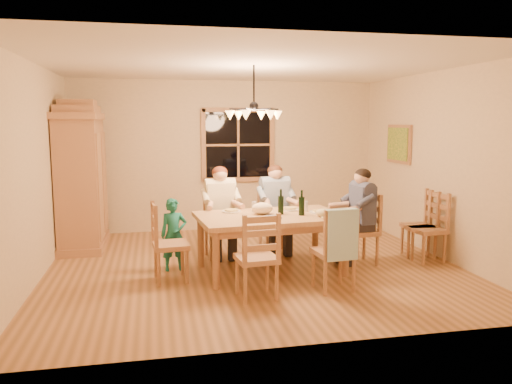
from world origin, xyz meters
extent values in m
plane|color=brown|center=(0.00, 0.00, 0.00)|extent=(5.50, 5.50, 0.00)
cube|color=white|center=(0.00, 0.00, 2.70)|extent=(5.50, 5.00, 0.02)
cube|color=beige|center=(0.00, 2.50, 1.35)|extent=(5.50, 0.02, 2.70)
cube|color=beige|center=(-2.75, 0.00, 1.35)|extent=(0.02, 5.00, 2.70)
cube|color=beige|center=(2.75, 0.00, 1.35)|extent=(0.02, 5.00, 2.70)
cube|color=black|center=(0.20, 2.48, 1.55)|extent=(1.20, 0.03, 1.20)
cube|color=#A67649|center=(0.20, 2.46, 1.55)|extent=(1.30, 0.06, 1.30)
cube|color=#A67348|center=(2.72, 1.20, 1.60)|extent=(0.04, 0.78, 0.64)
cube|color=#1E6B2D|center=(2.69, 1.20, 1.60)|extent=(0.02, 0.68, 0.54)
cylinder|color=black|center=(0.00, 0.00, 2.44)|extent=(0.02, 0.02, 0.53)
sphere|color=black|center=(0.00, 0.00, 2.17)|extent=(0.12, 0.12, 0.12)
cylinder|color=black|center=(0.16, 0.00, 2.13)|extent=(0.34, 0.02, 0.02)
cone|color=#FFB259|center=(0.32, 0.00, 2.05)|extent=(0.13, 0.13, 0.12)
cylinder|color=black|center=(0.08, 0.14, 2.13)|extent=(0.19, 0.31, 0.02)
cone|color=#FFB259|center=(0.16, 0.28, 2.05)|extent=(0.13, 0.13, 0.12)
cylinder|color=black|center=(-0.08, 0.14, 2.13)|extent=(0.19, 0.31, 0.02)
cone|color=#FFB259|center=(-0.16, 0.28, 2.05)|extent=(0.13, 0.13, 0.12)
cylinder|color=black|center=(-0.16, 0.00, 2.13)|extent=(0.34, 0.02, 0.02)
cone|color=#FFB259|center=(-0.32, 0.00, 2.05)|extent=(0.13, 0.13, 0.12)
cylinder|color=black|center=(-0.08, -0.14, 2.13)|extent=(0.19, 0.31, 0.02)
cone|color=#FFB259|center=(-0.16, -0.28, 2.05)|extent=(0.13, 0.13, 0.12)
cylinder|color=black|center=(0.08, -0.14, 2.13)|extent=(0.19, 0.31, 0.02)
cone|color=#FFB259|center=(0.16, -0.28, 2.05)|extent=(0.13, 0.13, 0.12)
cube|color=#A67348|center=(-2.43, 1.60, 1.00)|extent=(0.60, 1.30, 2.00)
cube|color=#A67348|center=(-2.43, 1.60, 2.05)|extent=(0.66, 1.40, 0.10)
cube|color=#A67348|center=(-2.43, 1.60, 2.15)|extent=(0.58, 1.00, 0.12)
cube|color=#A67348|center=(-2.43, 1.60, 2.25)|extent=(0.52, 0.55, 0.10)
cube|color=#A67649|center=(-2.12, 1.27, 1.00)|extent=(0.03, 0.55, 1.60)
cube|color=#A67649|center=(-2.12, 1.93, 1.00)|extent=(0.03, 0.55, 1.60)
cube|color=#A67348|center=(-2.43, 1.60, 0.06)|extent=(0.66, 1.40, 0.12)
cube|color=#A6744A|center=(0.17, -0.29, 0.73)|extent=(1.99, 1.33, 0.06)
cube|color=#A67649|center=(0.17, -0.29, 0.65)|extent=(1.83, 1.17, 0.10)
cylinder|color=#A67649|center=(-0.63, -0.84, 0.35)|extent=(0.09, 0.09, 0.70)
cylinder|color=#A67649|center=(1.06, -0.68, 0.35)|extent=(0.09, 0.09, 0.70)
cylinder|color=#A67649|center=(-0.72, 0.11, 0.35)|extent=(0.09, 0.09, 0.70)
cylinder|color=#A67649|center=(0.97, 0.27, 0.35)|extent=(0.09, 0.09, 0.70)
cube|color=#A67649|center=(-0.39, 0.56, 0.45)|extent=(0.48, 0.46, 0.06)
cube|color=#A67649|center=(-0.39, 0.56, 0.72)|extent=(0.38, 0.09, 0.54)
cube|color=#A67649|center=(0.45, 0.64, 0.45)|extent=(0.48, 0.46, 0.06)
cube|color=#A67649|center=(0.45, 0.64, 0.72)|extent=(0.38, 0.09, 0.54)
cube|color=#A67649|center=(-0.21, -1.22, 0.45)|extent=(0.48, 0.46, 0.06)
cube|color=#A67649|center=(-0.21, -1.22, 0.72)|extent=(0.38, 0.09, 0.54)
cube|color=#A67649|center=(0.73, -1.13, 0.45)|extent=(0.48, 0.46, 0.06)
cube|color=#A67649|center=(0.73, -1.13, 0.72)|extent=(0.38, 0.09, 0.54)
cube|color=#A67649|center=(-1.14, -0.41, 0.45)|extent=(0.46, 0.48, 0.06)
cube|color=#A67649|center=(-1.14, -0.41, 0.72)|extent=(0.09, 0.38, 0.54)
cube|color=#A67649|center=(1.48, -0.16, 0.45)|extent=(0.46, 0.48, 0.06)
cube|color=#A67649|center=(1.48, -0.16, 0.72)|extent=(0.09, 0.38, 0.54)
cube|color=beige|center=(-0.39, 0.56, 0.84)|extent=(0.42, 0.26, 0.52)
cube|color=#262328|center=(-0.39, 0.56, 0.53)|extent=(0.42, 0.45, 0.14)
sphere|color=tan|center=(-0.39, 0.56, 1.22)|extent=(0.21, 0.21, 0.21)
ellipsoid|color=#592614|center=(-0.39, 0.56, 1.25)|extent=(0.22, 0.22, 0.17)
cube|color=#305586|center=(0.45, 0.64, 0.84)|extent=(0.42, 0.26, 0.52)
cube|color=#262328|center=(0.45, 0.64, 0.53)|extent=(0.42, 0.45, 0.14)
sphere|color=tan|center=(0.45, 0.64, 1.22)|extent=(0.21, 0.21, 0.21)
ellipsoid|color=#381E11|center=(0.45, 0.64, 1.25)|extent=(0.22, 0.22, 0.17)
cube|color=#3E4563|center=(1.48, -0.16, 0.84)|extent=(0.26, 0.42, 0.52)
cube|color=#262328|center=(1.48, -0.16, 0.53)|extent=(0.45, 0.42, 0.14)
sphere|color=tan|center=(1.48, -0.16, 1.22)|extent=(0.21, 0.21, 0.21)
ellipsoid|color=black|center=(1.48, -0.16, 1.25)|extent=(0.22, 0.22, 0.17)
cube|color=#9AC6D1|center=(0.74, -1.32, 0.70)|extent=(0.39, 0.14, 0.58)
cylinder|color=black|center=(0.31, -0.25, 0.93)|extent=(0.08, 0.08, 0.33)
cylinder|color=black|center=(0.56, -0.38, 0.93)|extent=(0.08, 0.08, 0.33)
cylinder|color=white|center=(-0.31, 0.03, 0.77)|extent=(0.26, 0.26, 0.02)
cylinder|color=white|center=(0.51, 0.02, 0.77)|extent=(0.26, 0.26, 0.02)
cylinder|color=white|center=(0.84, -0.26, 0.77)|extent=(0.26, 0.26, 0.02)
cylinder|color=silver|center=(0.00, -0.03, 0.83)|extent=(0.06, 0.06, 0.14)
cylinder|color=silver|center=(0.69, -0.11, 0.83)|extent=(0.06, 0.06, 0.14)
ellipsoid|color=#C7B985|center=(0.80, -0.55, 0.82)|extent=(0.20, 0.20, 0.11)
cube|color=#4E6190|center=(0.15, -0.52, 0.78)|extent=(0.19, 0.16, 0.03)
ellipsoid|color=beige|center=(0.07, -0.19, 0.84)|extent=(0.28, 0.22, 0.15)
imported|color=#197165|center=(-1.08, 0.04, 0.48)|extent=(0.37, 0.26, 0.97)
cube|color=#A67649|center=(2.45, -0.02, 0.45)|extent=(0.45, 0.47, 0.06)
cube|color=#A67649|center=(2.45, -0.02, 0.72)|extent=(0.08, 0.38, 0.54)
cube|color=#A67649|center=(2.45, -0.24, 0.45)|extent=(0.46, 0.48, 0.06)
cube|color=#A67649|center=(2.45, -0.24, 0.72)|extent=(0.09, 0.38, 0.54)
camera|label=1|loc=(-1.31, -6.52, 1.96)|focal=35.00mm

